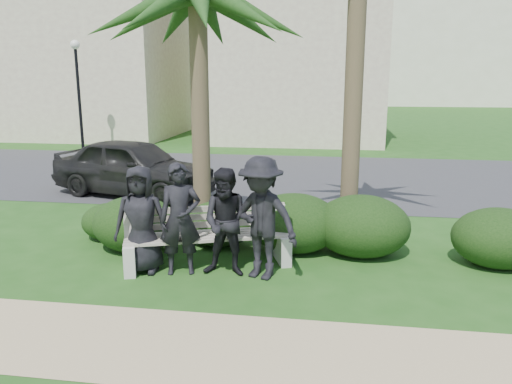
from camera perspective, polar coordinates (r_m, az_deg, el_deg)
ground at (r=7.25m, az=1.53°, el=-10.53°), size 160.00×160.00×0.00m
footpath at (r=5.66m, az=-0.81°, el=-17.74°), size 30.00×1.60×0.01m
asphalt_street at (r=14.91m, az=5.29°, el=1.74°), size 160.00×8.00×0.01m
stucco_bldg_left at (r=27.74m, az=-19.55°, el=13.85°), size 10.40×8.40×7.30m
stucco_bldg_right at (r=24.68m, az=4.49°, el=14.74°), size 8.40×8.40×7.30m
street_lamp at (r=21.02m, az=-19.73°, el=12.38°), size 0.36×0.36×4.29m
park_bench at (r=7.84m, az=-5.41°, el=-5.63°), size 2.72×1.38×0.89m
man_a at (r=7.66m, az=-12.99°, el=-3.09°), size 0.85×0.61×1.63m
man_b at (r=7.48m, az=-8.67°, el=-3.08°), size 0.70×0.56×1.69m
man_c at (r=7.35m, az=-3.22°, el=-3.51°), size 0.80×0.63×1.62m
man_d at (r=7.22m, az=0.57°, el=-3.02°), size 1.33×1.03×1.81m
hedge_a at (r=9.48m, az=-16.31°, el=-3.16°), size 1.05×0.87×0.69m
hedge_b at (r=8.75m, az=-13.62°, el=-3.40°), size 1.47×1.22×0.96m
hedge_c at (r=8.81m, az=-4.19°, el=-3.48°), size 1.23×1.02×0.81m
hedge_d at (r=8.50m, az=4.41°, el=-3.36°), size 1.56×1.29×1.02m
hedge_e at (r=8.46m, az=11.99°, el=-3.61°), size 1.59×1.32×1.04m
hedge_f at (r=8.68m, az=26.09°, el=-4.56°), size 1.46×1.20×0.95m
car_a at (r=12.80m, az=-13.82°, el=2.79°), size 4.47×2.71×1.42m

